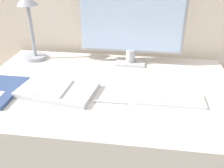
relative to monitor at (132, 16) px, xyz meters
name	(u,v)px	position (x,y,z in m)	size (l,w,h in m)	color
desk	(106,145)	(-0.10, -0.28, -0.63)	(1.19, 0.77, 0.73)	silver
monitor	(132,16)	(0.00, 0.00, 0.00)	(0.54, 0.11, 0.49)	#B7B7BC
keyboard	(169,99)	(0.19, -0.37, -0.26)	(0.29, 0.11, 0.01)	silver
laptop	(58,90)	(-0.29, -0.36, -0.25)	(0.35, 0.24, 0.02)	#BCBCC1
ereader	(50,87)	(-0.32, -0.37, -0.23)	(0.17, 0.17, 0.01)	white
desk_lamp	(30,17)	(-0.55, -0.01, -0.02)	(0.12, 0.12, 0.37)	#999EA8
pen	(111,102)	(-0.05, -0.42, -0.26)	(0.14, 0.01, 0.01)	silver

